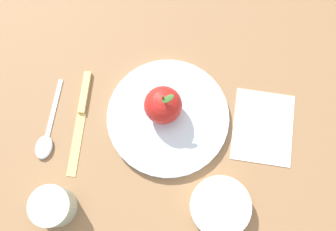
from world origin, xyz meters
TOP-DOWN VIEW (x-y plane):
  - ground_plane at (0.00, 0.00)m, footprint 2.40×2.40m
  - dinner_plate at (0.02, 0.02)m, footprint 0.24×0.24m
  - apple at (0.01, 0.03)m, footprint 0.07×0.07m
  - side_bowl at (0.16, -0.12)m, footprint 0.11×0.11m
  - cup at (-0.13, -0.20)m, footprint 0.08×0.08m
  - knife at (-0.15, -0.02)m, footprint 0.05×0.22m
  - spoon at (-0.20, -0.09)m, footprint 0.04×0.17m
  - linen_napkin at (0.21, 0.05)m, footprint 0.14×0.16m

SIDE VIEW (x-z plane):
  - ground_plane at x=0.00m, z-range 0.00..0.00m
  - linen_napkin at x=0.21m, z-range 0.00..0.00m
  - knife at x=-0.15m, z-range 0.00..0.01m
  - spoon at x=-0.20m, z-range 0.00..0.01m
  - dinner_plate at x=0.02m, z-range 0.00..0.02m
  - side_bowl at x=0.16m, z-range 0.00..0.04m
  - cup at x=-0.13m, z-range 0.00..0.07m
  - apple at x=0.01m, z-range 0.01..0.10m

